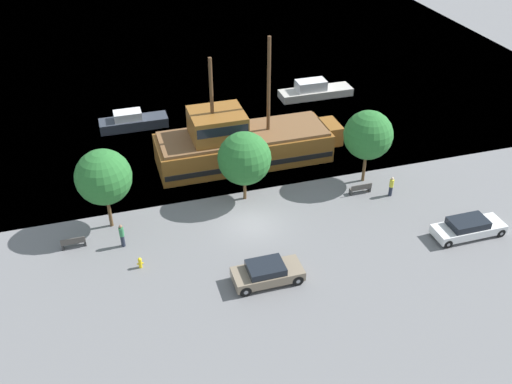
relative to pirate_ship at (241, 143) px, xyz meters
name	(u,v)px	position (x,y,z in m)	size (l,w,h in m)	color
ground_plane	(252,223)	(-1.59, -8.55, -1.69)	(160.00, 160.00, 0.00)	slate
water_surface	(158,31)	(-1.59, 35.45, -1.69)	(80.00, 80.00, 0.00)	teal
pirate_ship	(241,143)	(0.00, 0.00, 0.00)	(15.37, 4.83, 10.31)	brown
moored_boat_dockside	(314,91)	(10.52, 10.23, -1.05)	(7.44, 2.09, 1.77)	#B7B2A8
moored_boat_outer	(133,121)	(-7.89, 8.60, -1.06)	(6.11, 1.86, 1.67)	#2D333D
parked_car_curb_front	(267,273)	(-2.38, -14.51, -1.00)	(4.31, 1.95, 1.35)	#7F705B
parked_car_curb_mid	(468,227)	(12.07, -14.07, -1.03)	(4.98, 1.81, 1.33)	white
fire_hydrant	(140,262)	(-9.69, -10.97, -1.28)	(0.42, 0.25, 0.76)	yellow
bench_promenade_east	(361,188)	(7.35, -7.27, -1.26)	(1.67, 0.45, 0.85)	#4C4742
bench_promenade_west	(73,242)	(-13.66, -7.70, -1.26)	(1.57, 0.45, 0.85)	#4C4742
pedestrian_walking_near	(391,186)	(9.38, -8.17, -0.89)	(0.32, 0.32, 1.60)	#232838
pedestrian_walking_far	(122,235)	(-10.51, -8.48, -0.81)	(0.32, 0.32, 1.74)	#232838
tree_row_east	(103,177)	(-11.06, -5.96, 2.31)	(3.78, 3.78, 5.90)	brown
tree_row_mideast	(244,158)	(-1.22, -5.39, 1.76)	(3.89, 3.89, 5.40)	brown
tree_row_midwest	(368,135)	(8.33, -5.66, 2.32)	(3.72, 3.72, 5.88)	brown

